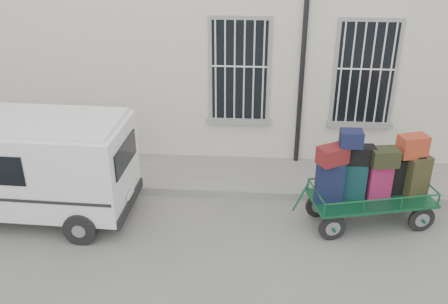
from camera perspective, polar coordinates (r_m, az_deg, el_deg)
ground at (r=9.29m, az=3.20°, el=-9.62°), size 80.00×80.00×0.00m
building at (r=13.30m, az=4.15°, el=15.36°), size 24.00×5.15×6.00m
sidewalk at (r=11.13m, az=3.50°, el=-2.76°), size 24.00×1.70×0.15m
luggage_cart at (r=9.53m, az=16.58°, el=-2.87°), size 2.68×1.51×1.97m
van at (r=10.07m, az=-21.89°, el=-1.01°), size 4.07×1.93×2.02m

